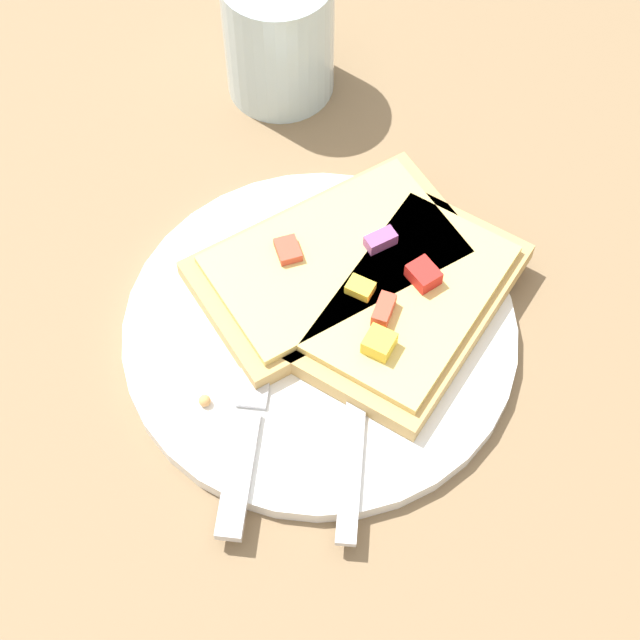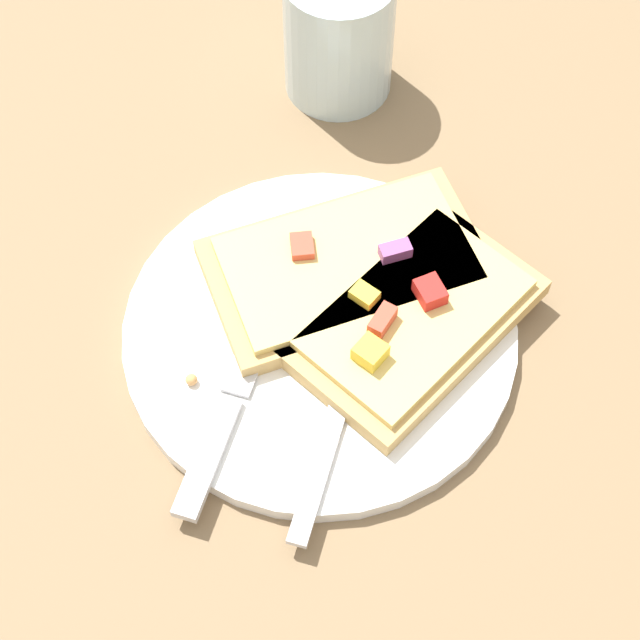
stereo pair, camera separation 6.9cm
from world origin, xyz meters
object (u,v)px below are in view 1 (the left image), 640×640
Objects in this scene: fork at (360,356)px; drinking_glass at (279,35)px; pizza_slice_main at (336,263)px; pizza_slice_corner at (411,304)px; plate at (320,332)px; knife at (251,400)px.

drinking_glass is (0.23, 0.11, 0.04)m from fork.
pizza_slice_corner is (-0.02, -0.05, 0.00)m from pizza_slice_main.
fork is at bearing -155.27° from drinking_glass.
plate is at bearing -134.74° from pizza_slice_main.
knife is at bearing -170.57° from drinking_glass.
fork is at bearing -119.10° from plate.
drinking_glass is at bearing 3.82° from knife.
drinking_glass is (0.28, 0.05, 0.04)m from knife.
knife is (-0.05, 0.06, 0.00)m from fork.
fork is 0.26m from drinking_glass.
pizza_slice_main is (0.05, -0.00, 0.02)m from plate.
plate is 0.24m from drinking_glass.
fork is at bearing -108.86° from pizza_slice_main.
plate is 0.07m from knife.
plate is 2.55× the size of drinking_glass.
plate is 1.26× the size of pizza_slice_main.
drinking_glass reaches higher than pizza_slice_corner.
drinking_glass is (0.19, 0.13, 0.03)m from pizza_slice_corner.
plate is 0.06m from pizza_slice_corner.
fork is 1.11× the size of pizza_slice_main.
drinking_glass reaches higher than knife.
pizza_slice_corner is (0.04, -0.03, 0.01)m from fork.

